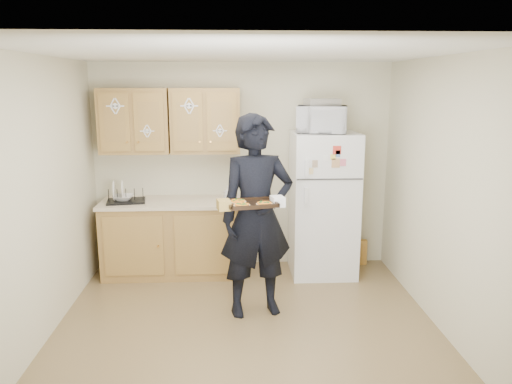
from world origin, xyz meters
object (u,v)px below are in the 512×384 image
baking_tray (251,204)px  dish_rack (126,195)px  person (257,217)px  microwave (322,119)px  refrigerator (323,204)px

baking_tray → dish_rack: baking_tray is taller
person → dish_rack: bearing=131.6°
person → baking_tray: size_ratio=4.48×
baking_tray → microwave: 1.68m
refrigerator → baking_tray: (-0.91, -1.33, 0.34)m
refrigerator → baking_tray: bearing=-124.2°
microwave → dish_rack: (-2.26, 0.07, -0.87)m
refrigerator → person: 1.35m
refrigerator → microwave: size_ratio=3.07×
baking_tray → refrigerator: bearing=43.2°
person → dish_rack: size_ratio=4.60×
person → baking_tray: 0.36m
dish_rack → refrigerator: bearing=-0.5°
person → baking_tray: (-0.07, -0.29, 0.20)m
baking_tray → dish_rack: (-1.41, 1.35, -0.20)m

